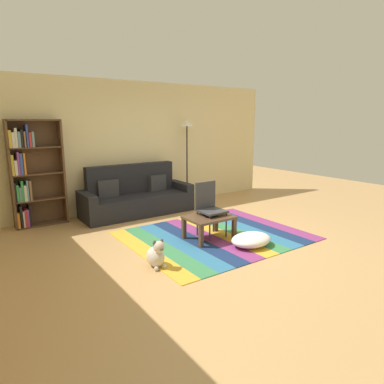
% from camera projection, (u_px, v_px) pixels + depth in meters
% --- Properties ---
extents(ground_plane, '(14.00, 14.00, 0.00)m').
position_uv_depth(ground_plane, '(211.00, 237.00, 5.57)').
color(ground_plane, tan).
extents(back_wall, '(6.80, 0.10, 2.70)m').
position_uv_depth(back_wall, '(141.00, 146.00, 7.34)').
color(back_wall, beige).
rests_on(back_wall, ground_plane).
extents(rug, '(2.81, 2.31, 0.01)m').
position_uv_depth(rug, '(215.00, 236.00, 5.61)').
color(rug, gold).
rests_on(rug, ground_plane).
extents(couch, '(2.26, 0.80, 1.00)m').
position_uv_depth(couch, '(136.00, 197.00, 6.91)').
color(couch, black).
rests_on(couch, ground_plane).
extents(bookshelf, '(0.90, 0.28, 1.91)m').
position_uv_depth(bookshelf, '(31.00, 174.00, 5.96)').
color(bookshelf, brown).
rests_on(bookshelf, ground_plane).
extents(coffee_table, '(0.74, 0.55, 0.37)m').
position_uv_depth(coffee_table, '(209.00, 220.00, 5.40)').
color(coffee_table, '#513826').
rests_on(coffee_table, rug).
extents(pouf, '(0.67, 0.50, 0.19)m').
position_uv_depth(pouf, '(251.00, 240.00, 5.12)').
color(pouf, white).
rests_on(pouf, rug).
extents(dog, '(0.22, 0.35, 0.40)m').
position_uv_depth(dog, '(156.00, 255.00, 4.39)').
color(dog, beige).
rests_on(dog, ground_plane).
extents(standing_lamp, '(0.32, 0.32, 1.90)m').
position_uv_depth(standing_lamp, '(187.00, 134.00, 7.62)').
color(standing_lamp, black).
rests_on(standing_lamp, ground_plane).
extents(tv_remote, '(0.10, 0.15, 0.02)m').
position_uv_depth(tv_remote, '(206.00, 216.00, 5.38)').
color(tv_remote, black).
rests_on(tv_remote, coffee_table).
extents(folding_chair, '(0.40, 0.40, 0.90)m').
position_uv_depth(folding_chair, '(209.00, 204.00, 5.53)').
color(folding_chair, '#38383D').
rests_on(folding_chair, ground_plane).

